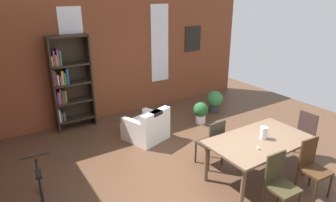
{
  "coord_description": "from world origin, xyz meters",
  "views": [
    {
      "loc": [
        -3.11,
        -3.31,
        3.18
      ],
      "look_at": [
        0.07,
        1.61,
        0.99
      ],
      "focal_mm": 31.81,
      "sensor_mm": 36.0,
      "label": 1
    }
  ],
  "objects_px": {
    "bicycle_second": "(42,197)",
    "potted_plant_corner": "(201,112)",
    "dining_table": "(259,144)",
    "dining_chair_head_right": "(303,134)",
    "vase_on_table": "(264,133)",
    "dining_chair_near_right": "(312,165)",
    "potted_plant_by_shelf": "(215,101)",
    "dining_chair_far_left": "(212,141)",
    "armchair_white": "(147,128)",
    "dining_chair_near_left": "(279,182)",
    "bookshelf_tall": "(69,83)"
  },
  "relations": [
    {
      "from": "dining_chair_far_left",
      "to": "dining_chair_near_right",
      "type": "distance_m",
      "value": 1.72
    },
    {
      "from": "potted_plant_by_shelf",
      "to": "dining_chair_head_right",
      "type": "bearing_deg",
      "value": -92.96
    },
    {
      "from": "bicycle_second",
      "to": "potted_plant_corner",
      "type": "xyz_separation_m",
      "value": [
        4.06,
        1.39,
        -0.04
      ]
    },
    {
      "from": "armchair_white",
      "to": "potted_plant_corner",
      "type": "bearing_deg",
      "value": 1.15
    },
    {
      "from": "bookshelf_tall",
      "to": "potted_plant_by_shelf",
      "type": "height_order",
      "value": "bookshelf_tall"
    },
    {
      "from": "armchair_white",
      "to": "dining_chair_head_right",
      "type": "bearing_deg",
      "value": -47.13
    },
    {
      "from": "dining_chair_near_right",
      "to": "armchair_white",
      "type": "bearing_deg",
      "value": 113.08
    },
    {
      "from": "bicycle_second",
      "to": "dining_chair_near_right",
      "type": "bearing_deg",
      "value": -24.85
    },
    {
      "from": "dining_chair_near_left",
      "to": "bookshelf_tall",
      "type": "height_order",
      "value": "bookshelf_tall"
    },
    {
      "from": "bicycle_second",
      "to": "potted_plant_by_shelf",
      "type": "distance_m",
      "value": 5.14
    },
    {
      "from": "vase_on_table",
      "to": "dining_chair_far_left",
      "type": "bearing_deg",
      "value": 122.92
    },
    {
      "from": "dining_chair_near_left",
      "to": "bicycle_second",
      "type": "xyz_separation_m",
      "value": [
        -3.0,
        1.77,
        -0.16
      ]
    },
    {
      "from": "bicycle_second",
      "to": "dining_table",
      "type": "bearing_deg",
      "value": -16.62
    },
    {
      "from": "dining_chair_far_left",
      "to": "armchair_white",
      "type": "distance_m",
      "value": 1.71
    },
    {
      "from": "dining_table",
      "to": "potted_plant_corner",
      "type": "bearing_deg",
      "value": 74.89
    },
    {
      "from": "potted_plant_corner",
      "to": "dining_chair_far_left",
      "type": "bearing_deg",
      "value": -122.57
    },
    {
      "from": "dining_table",
      "to": "dining_chair_far_left",
      "type": "height_order",
      "value": "dining_chair_far_left"
    },
    {
      "from": "dining_chair_far_left",
      "to": "dining_table",
      "type": "bearing_deg",
      "value": -61.73
    },
    {
      "from": "dining_chair_near_left",
      "to": "dining_chair_near_right",
      "type": "bearing_deg",
      "value": -0.01
    },
    {
      "from": "dining_chair_far_left",
      "to": "potted_plant_by_shelf",
      "type": "relative_size",
      "value": 1.56
    },
    {
      "from": "dining_table",
      "to": "bicycle_second",
      "type": "relative_size",
      "value": 1.08
    },
    {
      "from": "dining_chair_far_left",
      "to": "armchair_white",
      "type": "xyz_separation_m",
      "value": [
        -0.51,
        1.62,
        -0.23
      ]
    },
    {
      "from": "dining_chair_near_left",
      "to": "dining_chair_near_right",
      "type": "height_order",
      "value": "same"
    },
    {
      "from": "vase_on_table",
      "to": "potted_plant_corner",
      "type": "bearing_deg",
      "value": 76.74
    },
    {
      "from": "bookshelf_tall",
      "to": "bicycle_second",
      "type": "distance_m",
      "value": 3.27
    },
    {
      "from": "dining_chair_far_left",
      "to": "potted_plant_by_shelf",
      "type": "distance_m",
      "value": 2.72
    },
    {
      "from": "dining_chair_far_left",
      "to": "vase_on_table",
      "type": "bearing_deg",
      "value": -57.08
    },
    {
      "from": "dining_chair_head_right",
      "to": "dining_chair_near_right",
      "type": "distance_m",
      "value": 1.15
    },
    {
      "from": "bicycle_second",
      "to": "potted_plant_by_shelf",
      "type": "relative_size",
      "value": 2.77
    },
    {
      "from": "dining_table",
      "to": "armchair_white",
      "type": "xyz_separation_m",
      "value": [
        -0.92,
        2.37,
        -0.41
      ]
    },
    {
      "from": "dining_table",
      "to": "bookshelf_tall",
      "type": "bearing_deg",
      "value": 118.59
    },
    {
      "from": "dining_table",
      "to": "dining_chair_head_right",
      "type": "xyz_separation_m",
      "value": [
        1.28,
        0.0,
        -0.18
      ]
    },
    {
      "from": "dining_chair_near_right",
      "to": "potted_plant_by_shelf",
      "type": "height_order",
      "value": "dining_chair_near_right"
    },
    {
      "from": "dining_chair_head_right",
      "to": "dining_chair_far_left",
      "type": "bearing_deg",
      "value": 156.01
    },
    {
      "from": "dining_chair_near_right",
      "to": "bookshelf_tall",
      "type": "bearing_deg",
      "value": 118.64
    },
    {
      "from": "armchair_white",
      "to": "bicycle_second",
      "type": "distance_m",
      "value": 2.84
    },
    {
      "from": "dining_chair_near_right",
      "to": "bicycle_second",
      "type": "xyz_separation_m",
      "value": [
        -3.82,
        1.77,
        -0.16
      ]
    },
    {
      "from": "dining_chair_far_left",
      "to": "dining_chair_head_right",
      "type": "bearing_deg",
      "value": -23.99
    },
    {
      "from": "dining_chair_near_right",
      "to": "bookshelf_tall",
      "type": "xyz_separation_m",
      "value": [
        -2.55,
        4.67,
        0.63
      ]
    },
    {
      "from": "dining_table",
      "to": "vase_on_table",
      "type": "height_order",
      "value": "vase_on_table"
    },
    {
      "from": "dining_chair_near_left",
      "to": "dining_chair_head_right",
      "type": "height_order",
      "value": "same"
    },
    {
      "from": "bicycle_second",
      "to": "potted_plant_by_shelf",
      "type": "height_order",
      "value": "bicycle_second"
    },
    {
      "from": "dining_chair_near_left",
      "to": "dining_chair_head_right",
      "type": "xyz_separation_m",
      "value": [
        1.69,
        0.76,
        0.0
      ]
    },
    {
      "from": "dining_chair_near_left",
      "to": "dining_chair_near_right",
      "type": "distance_m",
      "value": 0.82
    },
    {
      "from": "armchair_white",
      "to": "potted_plant_by_shelf",
      "type": "bearing_deg",
      "value": 9.44
    },
    {
      "from": "bicycle_second",
      "to": "potted_plant_by_shelf",
      "type": "xyz_separation_m",
      "value": [
        4.83,
        1.75,
        -0.01
      ]
    },
    {
      "from": "dining_chair_head_right",
      "to": "dining_chair_near_right",
      "type": "height_order",
      "value": "same"
    },
    {
      "from": "vase_on_table",
      "to": "dining_chair_far_left",
      "type": "height_order",
      "value": "vase_on_table"
    },
    {
      "from": "dining_chair_head_right",
      "to": "armchair_white",
      "type": "distance_m",
      "value": 3.24
    },
    {
      "from": "vase_on_table",
      "to": "bookshelf_tall",
      "type": "xyz_separation_m",
      "value": [
        -2.22,
        3.92,
        0.27
      ]
    }
  ]
}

